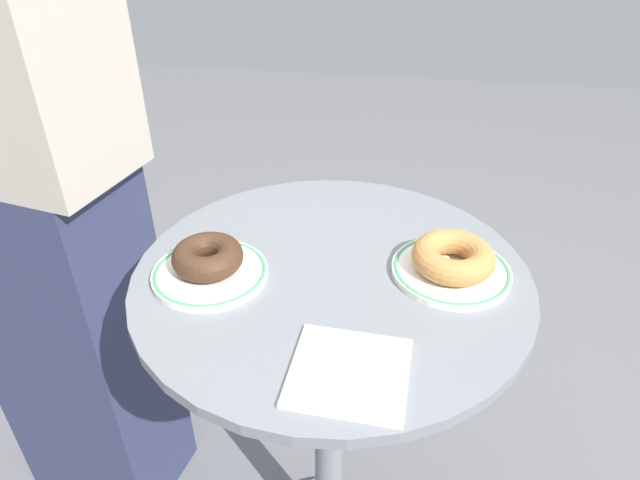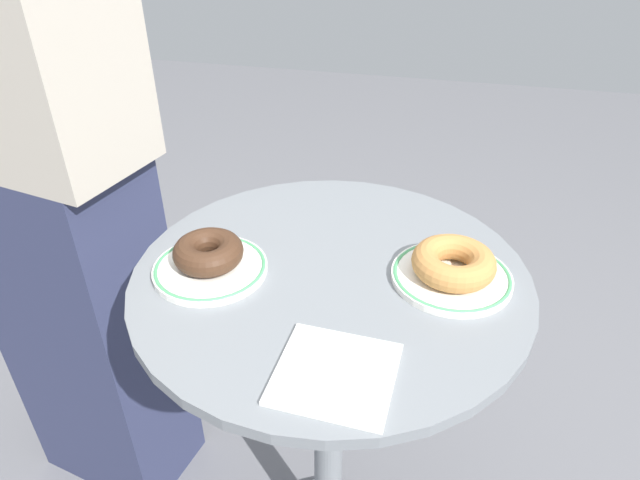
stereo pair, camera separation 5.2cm
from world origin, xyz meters
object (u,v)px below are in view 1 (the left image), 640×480
Objects in this scene: cafe_table at (330,376)px; person_figure at (31,196)px; plate_left at (210,273)px; donut_chocolate at (208,257)px; paper_napkin at (349,372)px; donut_old_fashioned at (453,257)px; plate_right at (451,270)px.

cafe_table is 0.63m from person_figure.
donut_chocolate is at bearing 116.91° from plate_left.
person_figure is (-0.38, 0.14, -0.01)m from donut_chocolate.
cafe_table is 0.32m from donut_chocolate.
plate_left is 1.21× the size of paper_napkin.
donut_old_fashioned is (0.18, 0.02, 0.26)m from cafe_table.
donut_chocolate is at bearing -170.96° from plate_right.
plate_left is 0.41m from person_figure.
person_figure reaches higher than cafe_table.
donut_old_fashioned is 0.08× the size of person_figure.
plate_right is at bearing 10.09° from plate_left.
person_figure is at bearing 173.34° from donut_old_fashioned.
plate_right is at bearing 7.38° from cafe_table.
donut_old_fashioned reaches higher than plate_right.
cafe_table is 5.36× the size of paper_napkin.
person_figure is (-0.74, 0.09, -0.01)m from donut_old_fashioned.
paper_napkin reaches higher than cafe_table.
donut_old_fashioned is at bearing 7.38° from cafe_table.
paper_napkin is at bearing -35.97° from donut_chocolate.
plate_right is (0.36, 0.06, 0.00)m from plate_left.
person_figure is at bearing 159.25° from donut_chocolate.
donut_old_fashioned is at bearing -90.00° from plate_right.
donut_old_fashioned is at bearing -6.66° from person_figure.
person_figure is at bearing 158.59° from plate_left.
plate_right reaches higher than cafe_table.
donut_chocolate is (-0.36, -0.06, 0.03)m from plate_right.
donut_chocolate is (-0.00, 0.01, 0.03)m from plate_left.
donut_old_fashioned is 0.26m from paper_napkin.
donut_chocolate is 0.41m from person_figure.
donut_old_fashioned is at bearing 60.37° from paper_napkin.
donut_old_fashioned reaches higher than cafe_table.
person_figure is at bearing 152.95° from paper_napkin.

